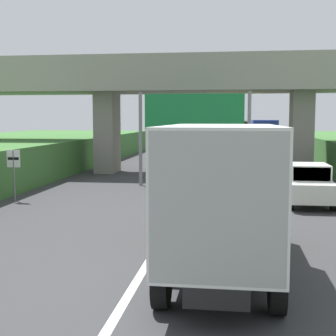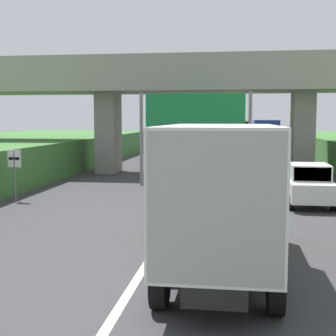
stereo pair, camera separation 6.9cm
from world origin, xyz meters
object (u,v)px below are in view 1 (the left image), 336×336
(overhead_highway_sign, at_px, (194,118))
(truck_blue, at_px, (263,135))
(truck_orange, at_px, (222,191))
(truck_yellow, at_px, (230,145))
(car_white, at_px, (307,184))
(speed_limit_sign, at_px, (14,167))

(overhead_highway_sign, xyz_separation_m, truck_blue, (4.93, 22.89, -1.70))
(truck_orange, height_order, truck_blue, same)
(truck_yellow, distance_m, truck_orange, 19.89)
(truck_orange, relative_size, car_white, 1.78)
(truck_yellow, relative_size, car_white, 1.78)
(overhead_highway_sign, bearing_deg, car_white, -42.84)
(speed_limit_sign, bearing_deg, car_white, 3.25)
(truck_yellow, xyz_separation_m, car_white, (3.28, -10.43, -1.08))
(overhead_highway_sign, relative_size, car_white, 1.43)
(truck_blue, xyz_separation_m, car_white, (0.21, -27.66, -1.08))
(truck_blue, distance_m, car_white, 27.68)
(overhead_highway_sign, height_order, truck_orange, overhead_highway_sign)
(truck_orange, xyz_separation_m, truck_blue, (3.09, 37.12, 0.00))
(overhead_highway_sign, height_order, truck_yellow, overhead_highway_sign)
(truck_blue, bearing_deg, overhead_highway_sign, -102.16)
(car_white, bearing_deg, overhead_highway_sign, 137.16)
(speed_limit_sign, height_order, truck_yellow, truck_yellow)
(truck_yellow, relative_size, truck_blue, 1.00)
(truck_orange, bearing_deg, car_white, 70.74)
(truck_blue, height_order, car_white, truck_blue)
(truck_orange, bearing_deg, overhead_highway_sign, 97.36)
(overhead_highway_sign, distance_m, speed_limit_sign, 9.46)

